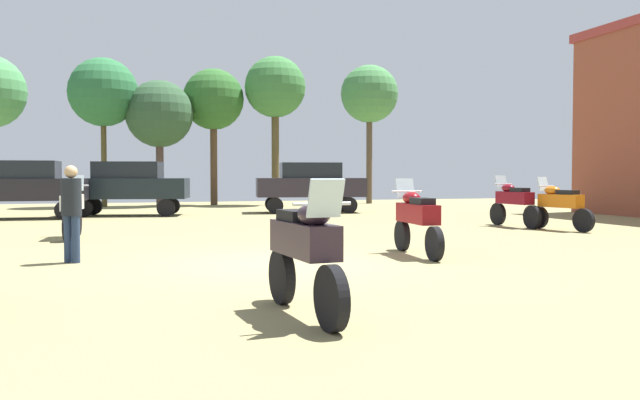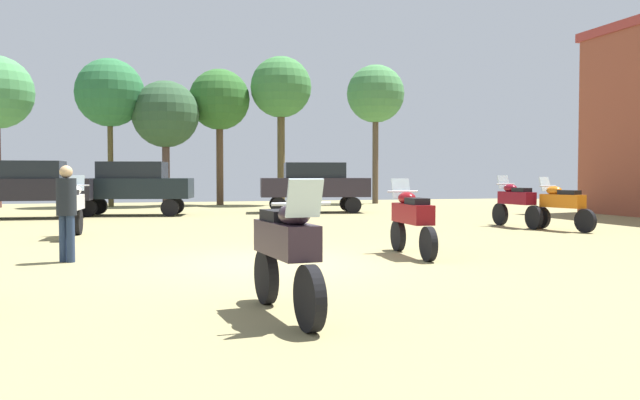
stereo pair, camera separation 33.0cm
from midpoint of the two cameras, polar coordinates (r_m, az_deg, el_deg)
ground_plane at (r=11.42m, az=-3.42°, el=-5.53°), size 44.00×52.00×0.02m
motorcycle_1 at (r=12.50m, az=8.71°, el=-1.54°), size 0.62×2.24×1.45m
motorcycle_2 at (r=19.92m, az=17.07°, el=-0.14°), size 0.62×2.28×1.50m
motorcycle_3 at (r=19.11m, az=20.66°, el=-0.35°), size 0.75×2.11×1.46m
motorcycle_4 at (r=16.92m, az=-20.11°, el=-0.58°), size 0.62×2.23×1.51m
motorcycle_7 at (r=7.06m, az=-1.59°, el=-4.28°), size 0.62×2.16×1.49m
car_1 at (r=25.47m, az=-15.54°, el=1.34°), size 4.57×2.63×2.00m
car_2 at (r=26.42m, az=-0.14°, el=1.45°), size 4.53×2.45×2.00m
car_4 at (r=24.91m, az=-23.68°, el=1.21°), size 4.40×2.04×2.00m
person_1 at (r=12.20m, az=-20.39°, el=-0.48°), size 0.48×0.48×1.69m
tree_2 at (r=33.55m, az=-8.43°, el=8.51°), size 3.03×3.03×6.79m
tree_3 at (r=34.93m, az=5.11°, el=9.07°), size 3.01×3.01×7.25m
tree_6 at (r=33.33m, az=-3.12°, el=9.61°), size 3.04×3.04×7.42m
tree_7 at (r=32.78m, az=-17.48°, el=8.82°), size 3.20×3.20×6.98m
tree_8 at (r=32.48m, az=-12.96°, el=7.20°), size 3.19×3.19×6.01m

